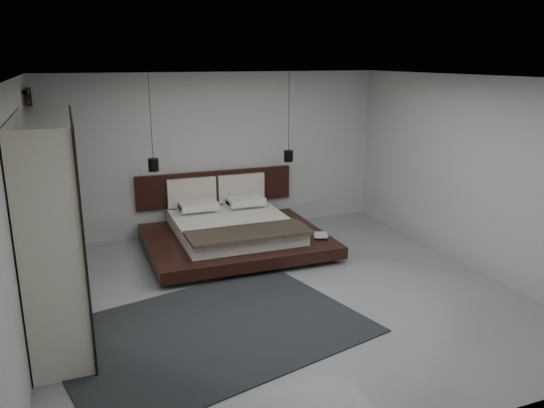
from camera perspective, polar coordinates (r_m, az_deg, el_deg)
name	(u,v)px	position (r m, az deg, el deg)	size (l,w,h in m)	color
floor	(281,293)	(7.18, 0.94, -9.50)	(6.00, 6.00, 0.00)	gray
ceiling	(282,78)	(6.51, 1.05, 13.44)	(6.00, 6.00, 0.00)	white
wall_back	(218,153)	(9.50, -5.78, 5.50)	(6.00, 6.00, 0.00)	#B1B2AF
wall_front	(428,281)	(4.21, 16.48, -7.93)	(6.00, 6.00, 0.00)	#B1B2AF
wall_left	(22,215)	(6.28, -25.34, -1.09)	(6.00, 6.00, 0.00)	#B1B2AF
wall_right	(472,173)	(8.28, 20.68, 3.11)	(6.00, 6.00, 0.00)	#B1B2AF
lattice_screen	(38,177)	(8.68, -23.91, 2.63)	(0.05, 0.90, 2.60)	black
bed	(233,231)	(8.72, -4.20, -2.88)	(2.83, 2.41, 1.08)	black
book_lower	(314,236)	(8.54, 4.59, -3.41)	(0.20, 0.27, 0.03)	#99724C
book_upper	(314,235)	(8.50, 4.56, -3.34)	(0.21, 0.29, 0.02)	#99724C
pendant_left	(153,164)	(8.63, -12.64, 4.19)	(0.17, 0.17, 1.51)	black
pendant_right	(288,155)	(9.24, 1.78, 5.24)	(0.16, 0.16, 1.52)	black
wardrobe	(54,226)	(6.39, -22.42, -2.18)	(0.59, 2.49, 2.44)	silver
rug	(212,330)	(6.30, -6.46, -13.33)	(3.35, 2.39, 0.01)	black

